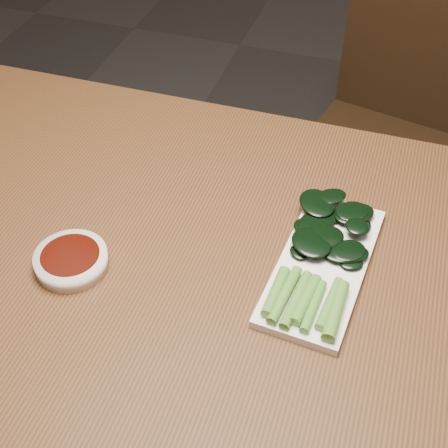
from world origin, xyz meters
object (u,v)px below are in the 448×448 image
(chair_far, at_px, (399,132))
(serving_plate, at_px, (323,265))
(table, at_px, (219,282))
(gai_lan, at_px, (322,250))
(sauce_bowl, at_px, (71,260))

(chair_far, bearing_deg, serving_plate, -83.16)
(table, height_order, chair_far, chair_far)
(table, xyz_separation_m, serving_plate, (0.16, 0.02, 0.08))
(serving_plate, xyz_separation_m, gai_lan, (-0.01, 0.01, 0.02))
(chair_far, bearing_deg, gai_lan, -83.67)
(table, distance_m, sauce_bowl, 0.24)
(table, bearing_deg, chair_far, 73.19)
(chair_far, distance_m, serving_plate, 0.83)
(chair_far, relative_size, sauce_bowl, 7.91)
(table, relative_size, chair_far, 1.57)
(gai_lan, bearing_deg, sauce_bowl, -160.46)
(sauce_bowl, xyz_separation_m, serving_plate, (0.37, 0.12, -0.01))
(table, xyz_separation_m, gai_lan, (0.16, 0.03, 0.10))
(gai_lan, bearing_deg, serving_plate, -68.74)
(sauce_bowl, bearing_deg, table, 25.37)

